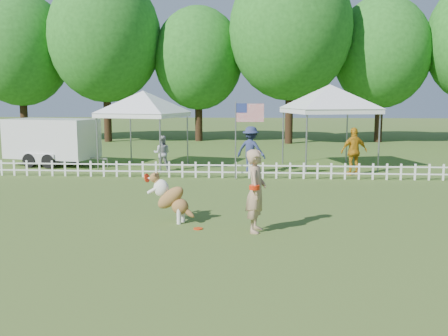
{
  "coord_description": "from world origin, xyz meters",
  "views": [
    {
      "loc": [
        1.1,
        -11.27,
        3.02
      ],
      "look_at": [
        0.16,
        2.0,
        1.1
      ],
      "focal_mm": 40.0,
      "sensor_mm": 36.0,
      "label": 1
    }
  ],
  "objects_px": {
    "handler": "(256,191)",
    "spectator_a": "(162,153)",
    "flag_pole": "(236,141)",
    "canopy_tent_right": "(329,127)",
    "cargo_trailer": "(52,142)",
    "spectator_b": "(251,150)",
    "dog": "(171,198)",
    "frisbee_on_turf": "(198,229)",
    "spectator_c": "(354,151)",
    "canopy_tent_left": "(144,130)"
  },
  "relations": [
    {
      "from": "frisbee_on_turf",
      "to": "spectator_c",
      "type": "xyz_separation_m",
      "value": [
        5.03,
        8.32,
        0.91
      ]
    },
    {
      "from": "handler",
      "to": "dog",
      "type": "bearing_deg",
      "value": 78.0
    },
    {
      "from": "handler",
      "to": "frisbee_on_turf",
      "type": "height_order",
      "value": "handler"
    },
    {
      "from": "flag_pole",
      "to": "canopy_tent_right",
      "type": "bearing_deg",
      "value": 39.07
    },
    {
      "from": "spectator_a",
      "to": "spectator_c",
      "type": "relative_size",
      "value": 0.78
    },
    {
      "from": "spectator_c",
      "to": "spectator_a",
      "type": "bearing_deg",
      "value": -21.81
    },
    {
      "from": "frisbee_on_turf",
      "to": "spectator_c",
      "type": "height_order",
      "value": "spectator_c"
    },
    {
      "from": "handler",
      "to": "spectator_c",
      "type": "relative_size",
      "value": 1.01
    },
    {
      "from": "dog",
      "to": "flag_pole",
      "type": "height_order",
      "value": "flag_pole"
    },
    {
      "from": "cargo_trailer",
      "to": "flag_pole",
      "type": "relative_size",
      "value": 1.68
    },
    {
      "from": "spectator_c",
      "to": "dog",
      "type": "bearing_deg",
      "value": 35.8
    },
    {
      "from": "cargo_trailer",
      "to": "spectator_a",
      "type": "height_order",
      "value": "cargo_trailer"
    },
    {
      "from": "spectator_b",
      "to": "spectator_a",
      "type": "bearing_deg",
      "value": 18.08
    },
    {
      "from": "flag_pole",
      "to": "spectator_a",
      "type": "bearing_deg",
      "value": 145.97
    },
    {
      "from": "cargo_trailer",
      "to": "spectator_c",
      "type": "xyz_separation_m",
      "value": [
        12.74,
        -1.92,
        -0.12
      ]
    },
    {
      "from": "dog",
      "to": "spectator_c",
      "type": "height_order",
      "value": "spectator_c"
    },
    {
      "from": "dog",
      "to": "canopy_tent_left",
      "type": "height_order",
      "value": "canopy_tent_left"
    },
    {
      "from": "handler",
      "to": "canopy_tent_right",
      "type": "height_order",
      "value": "canopy_tent_right"
    },
    {
      "from": "dog",
      "to": "canopy_tent_right",
      "type": "height_order",
      "value": "canopy_tent_right"
    },
    {
      "from": "dog",
      "to": "flag_pole",
      "type": "distance_m",
      "value": 6.57
    },
    {
      "from": "handler",
      "to": "spectator_a",
      "type": "height_order",
      "value": "handler"
    },
    {
      "from": "canopy_tent_left",
      "to": "spectator_b",
      "type": "height_order",
      "value": "canopy_tent_left"
    },
    {
      "from": "cargo_trailer",
      "to": "spectator_a",
      "type": "relative_size",
      "value": 3.29
    },
    {
      "from": "canopy_tent_left",
      "to": "spectator_b",
      "type": "relative_size",
      "value": 1.73
    },
    {
      "from": "frisbee_on_turf",
      "to": "canopy_tent_right",
      "type": "height_order",
      "value": "canopy_tent_right"
    },
    {
      "from": "frisbee_on_turf",
      "to": "spectator_b",
      "type": "distance_m",
      "value": 8.69
    },
    {
      "from": "canopy_tent_right",
      "to": "cargo_trailer",
      "type": "distance_m",
      "value": 12.05
    },
    {
      "from": "handler",
      "to": "canopy_tent_right",
      "type": "bearing_deg",
      "value": -8.37
    },
    {
      "from": "cargo_trailer",
      "to": "spectator_a",
      "type": "xyz_separation_m",
      "value": [
        5.15,
        -1.35,
        -0.32
      ]
    },
    {
      "from": "flag_pole",
      "to": "spectator_b",
      "type": "xyz_separation_m",
      "value": [
        0.53,
        1.58,
        -0.49
      ]
    },
    {
      "from": "spectator_b",
      "to": "canopy_tent_right",
      "type": "bearing_deg",
      "value": -128.28
    },
    {
      "from": "flag_pole",
      "to": "canopy_tent_left",
      "type": "bearing_deg",
      "value": 141.45
    },
    {
      "from": "handler",
      "to": "frisbee_on_turf",
      "type": "xyz_separation_m",
      "value": [
        -1.32,
        0.12,
        -0.92
      ]
    },
    {
      "from": "canopy_tent_left",
      "to": "cargo_trailer",
      "type": "relative_size",
      "value": 0.67
    },
    {
      "from": "dog",
      "to": "cargo_trailer",
      "type": "distance_m",
      "value": 11.91
    },
    {
      "from": "flag_pole",
      "to": "spectator_a",
      "type": "relative_size",
      "value": 1.96
    },
    {
      "from": "flag_pole",
      "to": "frisbee_on_turf",
      "type": "bearing_deg",
      "value": -96.88
    },
    {
      "from": "flag_pole",
      "to": "spectator_c",
      "type": "xyz_separation_m",
      "value": [
        4.5,
        1.32,
        -0.49
      ]
    },
    {
      "from": "canopy_tent_left",
      "to": "spectator_c",
      "type": "height_order",
      "value": "canopy_tent_left"
    },
    {
      "from": "cargo_trailer",
      "to": "spectator_b",
      "type": "distance_m",
      "value": 8.92
    },
    {
      "from": "spectator_b",
      "to": "canopy_tent_left",
      "type": "bearing_deg",
      "value": 6.39
    },
    {
      "from": "frisbee_on_turf",
      "to": "canopy_tent_left",
      "type": "distance_m",
      "value": 10.67
    },
    {
      "from": "spectator_b",
      "to": "cargo_trailer",
      "type": "bearing_deg",
      "value": 12.23
    },
    {
      "from": "handler",
      "to": "flag_pole",
      "type": "xyz_separation_m",
      "value": [
        -0.79,
        7.12,
        0.48
      ]
    },
    {
      "from": "canopy_tent_right",
      "to": "dog",
      "type": "bearing_deg",
      "value": -131.84
    },
    {
      "from": "dog",
      "to": "spectator_b",
      "type": "distance_m",
      "value": 8.18
    },
    {
      "from": "dog",
      "to": "canopy_tent_left",
      "type": "xyz_separation_m",
      "value": [
        -2.81,
        9.34,
        0.99
      ]
    },
    {
      "from": "spectator_b",
      "to": "spectator_c",
      "type": "distance_m",
      "value": 3.98
    },
    {
      "from": "handler",
      "to": "canopy_tent_left",
      "type": "xyz_separation_m",
      "value": [
        -4.85,
        10.07,
        0.66
      ]
    },
    {
      "from": "dog",
      "to": "flag_pole",
      "type": "bearing_deg",
      "value": 95.73
    }
  ]
}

